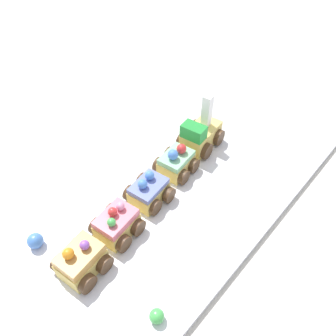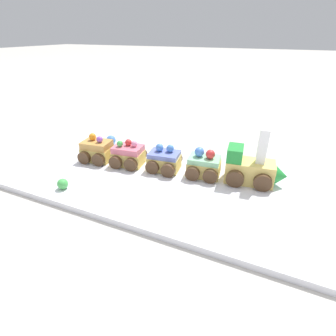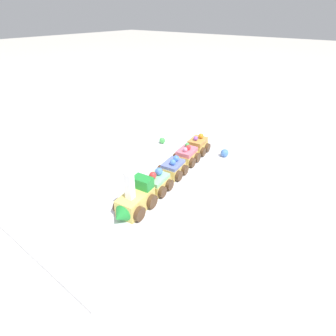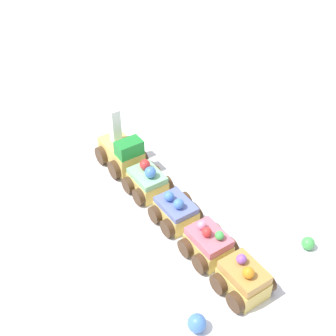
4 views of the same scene
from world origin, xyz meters
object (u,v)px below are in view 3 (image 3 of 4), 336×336
at_px(cake_car_mint, 157,183).
at_px(cake_car_caramel, 197,146).
at_px(gumball_blue, 225,153).
at_px(cake_car_blueberry, 173,168).
at_px(gumball_green, 162,140).
at_px(cake_car_strawberry, 187,156).
at_px(cake_train_locomotive, 134,201).

height_order(cake_car_mint, cake_car_caramel, cake_car_caramel).
relative_size(cake_car_mint, cake_car_caramel, 1.00).
height_order(cake_car_mint, gumball_blue, cake_car_mint).
relative_size(cake_car_blueberry, cake_car_caramel, 1.00).
relative_size(cake_car_caramel, gumball_green, 3.65).
relative_size(gumball_blue, gumball_green, 1.23).
distance_m(cake_car_blueberry, gumball_blue, 0.21).
bearing_deg(cake_car_mint, cake_car_caramel, 179.96).
height_order(cake_car_caramel, gumball_blue, cake_car_caramel).
relative_size(cake_car_blueberry, cake_car_strawberry, 1.00).
bearing_deg(cake_car_caramel, cake_car_strawberry, -0.05).
height_order(cake_train_locomotive, gumball_blue, cake_train_locomotive).
distance_m(cake_car_blueberry, gumball_green, 0.22).
distance_m(cake_car_strawberry, cake_car_caramel, 0.08).
height_order(cake_car_blueberry, gumball_blue, cake_car_blueberry).
height_order(cake_car_blueberry, gumball_green, cake_car_blueberry).
xyz_separation_m(gumball_blue, gumball_green, (0.05, -0.23, -0.00)).
xyz_separation_m(cake_car_mint, cake_car_strawberry, (-0.18, -0.02, -0.00)).
xyz_separation_m(cake_car_caramel, gumball_blue, (-0.03, 0.09, -0.01)).
xyz_separation_m(cake_car_strawberry, cake_car_caramel, (-0.08, -0.01, 0.00)).
relative_size(cake_car_blueberry, gumball_blue, 2.97).
height_order(cake_train_locomotive, cake_car_caramel, cake_train_locomotive).
bearing_deg(cake_car_blueberry, cake_train_locomotive, -0.08).
distance_m(cake_car_mint, cake_car_caramel, 0.26).
bearing_deg(cake_car_strawberry, cake_car_caramel, 179.95).
distance_m(cake_car_mint, gumball_green, 0.29).
bearing_deg(cake_car_strawberry, cake_car_mint, -0.04).
distance_m(cake_train_locomotive, cake_car_blueberry, 0.19).
height_order(cake_train_locomotive, gumball_green, cake_train_locomotive).
distance_m(cake_car_mint, cake_car_strawberry, 0.18).
distance_m(cake_car_mint, gumball_blue, 0.29).
relative_size(cake_car_strawberry, gumball_blue, 2.97).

